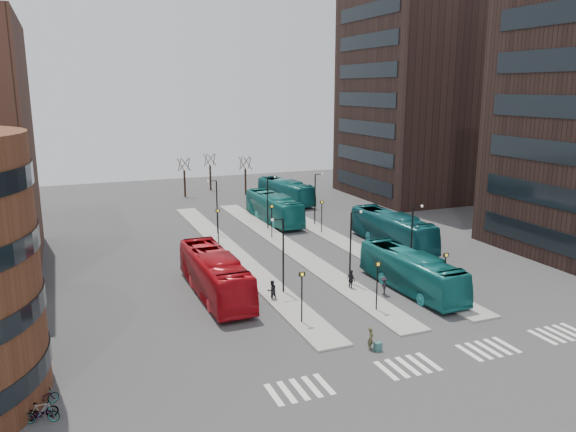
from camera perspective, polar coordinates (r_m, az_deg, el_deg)
name	(u,v)px	position (r m, az deg, el deg)	size (l,w,h in m)	color
ground	(466,396)	(32.94, 17.65, -17.04)	(160.00, 160.00, 0.00)	#323234
island_left	(233,254)	(56.01, -5.59, -3.82)	(2.50, 45.00, 0.15)	gray
island_mid	(289,247)	(57.91, 0.11, -3.19)	(2.50, 45.00, 0.15)	gray
island_right	(341,241)	(60.35, 5.40, -2.58)	(2.50, 45.00, 0.15)	gray
suitcase	(378,346)	(36.53, 9.11, -12.96)	(0.45, 0.36, 0.56)	navy
red_bus	(215,274)	(44.91, -7.45, -5.87)	(2.95, 12.59, 3.51)	#B00D17
teal_bus_a	(411,272)	(46.65, 12.41, -5.53)	(2.71, 11.58, 3.23)	#156A6B
teal_bus_b	(274,208)	(68.89, -1.46, 0.83)	(2.90, 12.41, 3.46)	#166F6C
teal_bus_c	(392,229)	(59.39, 10.54, -1.34)	(2.93, 12.51, 3.49)	#12515A
teal_bus_d	(285,191)	(80.45, -0.26, 2.53)	(2.78, 11.89, 3.31)	#146367
traveller	(371,338)	(36.45, 8.41, -12.18)	(0.55, 0.36, 1.50)	#4C492D
commuter_a	(272,290)	(43.81, -1.65, -7.56)	(0.78, 0.61, 1.61)	black
commuter_b	(351,280)	(46.31, 6.43, -6.46)	(0.98, 0.41, 1.67)	black
commuter_c	(384,286)	(45.55, 9.69, -7.01)	(0.98, 0.56, 1.51)	black
bicycle_near	(41,414)	(31.65, -23.77, -17.95)	(0.60, 1.71, 0.90)	gray
bicycle_mid	(41,410)	(31.92, -23.76, -17.62)	(0.45, 1.59, 0.95)	gray
bicycle_far	(42,399)	(32.97, -23.72, -16.64)	(0.60, 1.71, 0.90)	gray
crosswalk_stripes	(446,358)	(36.64, 15.75, -13.70)	(22.35, 2.40, 0.01)	silver
tower_far	(424,96)	(87.86, 13.69, 11.80)	(20.12, 20.00, 30.00)	black
sign_poles	(314,243)	(50.95, 2.67, -2.73)	(12.45, 22.12, 3.65)	black
lamp_posts	(303,218)	(55.49, 1.50, -0.17)	(14.04, 20.24, 6.12)	black
bare_trees	(214,176)	(87.96, -7.57, 4.01)	(10.97, 8.14, 5.90)	black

